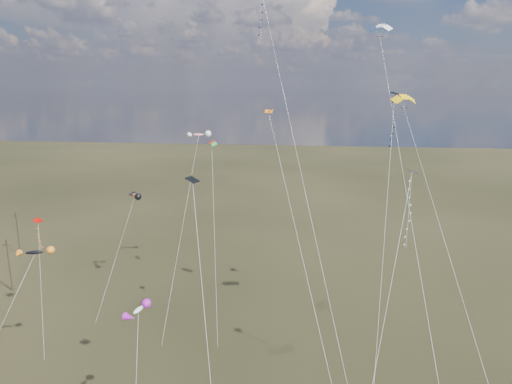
# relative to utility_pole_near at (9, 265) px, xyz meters

# --- Properties ---
(utility_pole_near) EXTENTS (1.40, 0.20, 8.00)m
(utility_pole_near) POSITION_rel_utility_pole_near_xyz_m (0.00, 0.00, 0.00)
(utility_pole_near) COLOR black
(utility_pole_near) RESTS_ON ground
(utility_pole_far) EXTENTS (1.40, 0.20, 8.00)m
(utility_pole_far) POSITION_rel_utility_pole_near_xyz_m (-8.00, 14.00, 0.00)
(utility_pole_far) COLOR black
(utility_pole_far) RESTS_ON ground
(diamond_black_high) EXTENTS (4.50, 22.27, 29.09)m
(diamond_black_high) POSITION_rel_utility_pole_near_xyz_m (52.74, -4.23, 20.42)
(diamond_black_high) COLOR black
(diamond_black_high) RESTS_ON ground
(diamond_navy_tall) EXTENTS (11.39, 22.35, 39.80)m
(diamond_navy_tall) POSITION_rel_utility_pole_near_xyz_m (38.87, -9.52, 30.13)
(diamond_navy_tall) COLOR #0E1452
(diamond_navy_tall) RESTS_ON ground
(diamond_black_mid) EXTENTS (5.31, 12.79, 22.80)m
(diamond_black_mid) POSITION_rel_utility_pole_near_xyz_m (35.49, -26.53, 12.71)
(diamond_black_mid) COLOR black
(diamond_black_mid) RESTS_ON ground
(diamond_red_low) EXTENTS (4.64, 8.45, 14.02)m
(diamond_red_low) POSITION_rel_utility_pole_near_xyz_m (11.06, -8.76, 7.38)
(diamond_red_low) COLOR #A30703
(diamond_red_low) RESTS_ON ground
(diamond_navy_right) EXTENTS (6.84, 17.55, 22.91)m
(diamond_navy_right) POSITION_rel_utility_pole_near_xyz_m (51.84, -19.39, 14.51)
(diamond_navy_right) COLOR #081F54
(diamond_navy_right) RESTS_ON ground
(diamond_orange_center) EXTENTS (8.89, 17.55, 27.38)m
(diamond_orange_center) POSITION_rel_utility_pole_near_xyz_m (41.84, -16.06, 14.39)
(diamond_orange_center) COLOR orange
(diamond_orange_center) RESTS_ON ground
(parafoil_yellow) EXTENTS (8.26, 21.26, 29.32)m
(parafoil_yellow) POSITION_rel_utility_pole_near_xyz_m (53.08, -8.35, 24.45)
(parafoil_yellow) COLOR #F7B809
(parafoil_yellow) RESTS_ON ground
(parafoil_blue_white) EXTENTS (4.77, 31.10, 36.33)m
(parafoil_blue_white) POSITION_rel_utility_pole_near_xyz_m (50.32, -7.78, 31.36)
(parafoil_blue_white) COLOR blue
(parafoil_blue_white) RESTS_ON ground
(parafoil_tricolor) EXTENTS (4.49, 16.03, 22.59)m
(parafoil_tricolor) POSITION_rel_utility_pole_near_xyz_m (29.96, 3.74, 17.81)
(parafoil_tricolor) COLOR yellow
(parafoil_tricolor) RESTS_ON ground
(novelty_black_orange) EXTENTS (5.72, 9.01, 13.42)m
(novelty_black_orange) POSITION_rel_utility_pole_near_xyz_m (15.29, -16.35, 8.80)
(novelty_black_orange) COLOR black
(novelty_black_orange) RESTS_ON ground
(novelty_orange_black) EXTENTS (3.05, 13.14, 14.74)m
(novelty_orange_black) POSITION_rel_utility_pole_near_xyz_m (18.31, 3.81, 10.07)
(novelty_orange_black) COLOR #E24D17
(novelty_orange_black) RESTS_ON ground
(novelty_white_purple) EXTENTS (2.15, 8.20, 12.57)m
(novelty_white_purple) POSITION_rel_utility_pole_near_xyz_m (30.01, -25.58, 8.02)
(novelty_white_purple) COLOR silver
(novelty_white_purple) RESTS_ON ground
(novelty_redwhite_stripe) EXTENTS (3.29, 20.66, 23.25)m
(novelty_redwhite_stripe) POSITION_rel_utility_pole_near_xyz_m (27.03, 7.99, 18.49)
(novelty_redwhite_stripe) COLOR red
(novelty_redwhite_stripe) RESTS_ON ground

